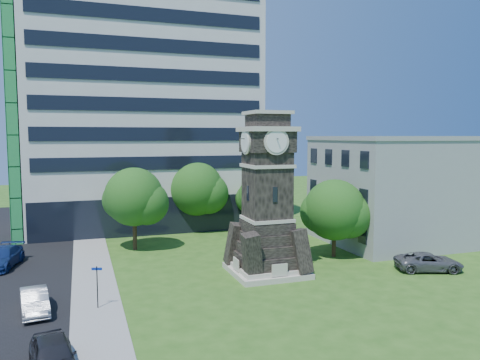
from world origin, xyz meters
name	(u,v)px	position (x,y,z in m)	size (l,w,h in m)	color
ground	(238,285)	(0.00, 0.00, 0.00)	(160.00, 160.00, 0.00)	#2A5518
sidewalk	(94,278)	(-9.50, 5.00, 0.03)	(3.00, 70.00, 0.06)	gray
clock_tower	(267,204)	(3.00, 2.00, 5.28)	(5.40, 5.40, 12.22)	beige
office_tall	(141,103)	(-3.20, 25.84, 14.22)	(26.20, 15.11, 28.60)	silver
office_low	(403,189)	(19.97, 8.00, 5.21)	(15.20, 12.20, 10.40)	gray
car_street_south	(53,356)	(-11.58, -8.96, 0.78)	(1.84, 4.57, 1.56)	black
car_street_mid	(35,301)	(-12.98, -0.95, 0.69)	(1.47, 4.20, 1.39)	#ADAFB5
car_street_north	(2,258)	(-16.27, 10.28, 0.79)	(2.20, 5.42, 1.57)	navy
car_east_lot	(429,262)	(15.11, -1.50, 0.70)	(2.33, 5.05, 1.40)	#55565B
park_bench	(257,275)	(1.65, 0.53, 0.43)	(1.58, 0.42, 0.82)	black
street_sign	(97,282)	(-9.44, -1.51, 1.64)	(0.63, 0.06, 2.62)	black
tree_nw	(135,199)	(-5.55, 12.80, 4.70)	(5.88, 5.34, 7.57)	#332114
tree_nc	(197,190)	(1.77, 19.13, 4.52)	(6.54, 5.95, 7.69)	#332114
tree_ne	(259,198)	(8.18, 16.76, 3.67)	(5.09, 4.63, 6.14)	#332114
tree_east	(335,212)	(10.44, 4.67, 3.93)	(5.78, 5.25, 6.72)	#332114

